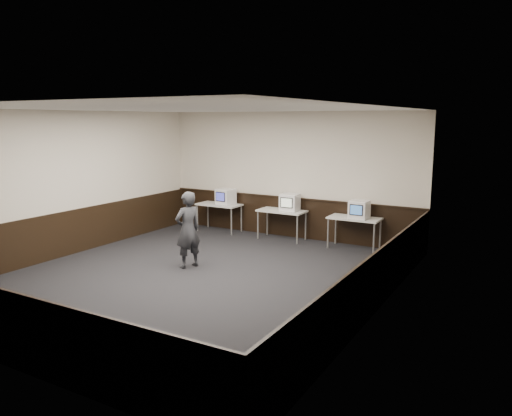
# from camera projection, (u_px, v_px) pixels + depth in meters

# --- Properties ---
(floor) EXTENTS (8.00, 8.00, 0.00)m
(floor) POSITION_uv_depth(u_px,v_px,m) (197.00, 278.00, 9.60)
(floor) COLOR black
(floor) RESTS_ON ground
(ceiling) EXTENTS (8.00, 8.00, 0.00)m
(ceiling) POSITION_uv_depth(u_px,v_px,m) (193.00, 108.00, 9.03)
(ceiling) COLOR white
(ceiling) RESTS_ON back_wall
(back_wall) EXTENTS (7.00, 0.00, 7.00)m
(back_wall) POSITION_uv_depth(u_px,v_px,m) (289.00, 175.00, 12.73)
(back_wall) COLOR beige
(back_wall) RESTS_ON ground
(left_wall) EXTENTS (0.00, 8.00, 8.00)m
(left_wall) POSITION_uv_depth(u_px,v_px,m) (67.00, 184.00, 11.03)
(left_wall) COLOR beige
(left_wall) RESTS_ON ground
(right_wall) EXTENTS (0.00, 8.00, 8.00)m
(right_wall) POSITION_uv_depth(u_px,v_px,m) (380.00, 213.00, 7.60)
(right_wall) COLOR beige
(right_wall) RESTS_ON ground
(wainscot_back) EXTENTS (6.98, 0.04, 1.00)m
(wainscot_back) POSITION_uv_depth(u_px,v_px,m) (288.00, 217.00, 12.91)
(wainscot_back) COLOR black
(wainscot_back) RESTS_ON back_wall
(wainscot_front) EXTENTS (6.98, 0.04, 1.00)m
(wainscot_front) POSITION_uv_depth(u_px,v_px,m) (2.00, 327.00, 6.11)
(wainscot_front) COLOR black
(wainscot_front) RESTS_ON front_wall
(wainscot_left) EXTENTS (0.04, 7.98, 1.00)m
(wainscot_left) POSITION_uv_depth(u_px,v_px,m) (71.00, 232.00, 11.21)
(wainscot_left) COLOR black
(wainscot_left) RESTS_ON left_wall
(wainscot_right) EXTENTS (0.04, 7.98, 1.00)m
(wainscot_right) POSITION_uv_depth(u_px,v_px,m) (376.00, 282.00, 7.81)
(wainscot_right) COLOR black
(wainscot_right) RESTS_ON right_wall
(wainscot_rail) EXTENTS (6.98, 0.06, 0.04)m
(wainscot_rail) POSITION_uv_depth(u_px,v_px,m) (288.00, 198.00, 12.80)
(wainscot_rail) COLOR black
(wainscot_rail) RESTS_ON wainscot_back
(desk_left) EXTENTS (1.20, 0.60, 0.75)m
(desk_left) POSITION_uv_depth(u_px,v_px,m) (219.00, 206.00, 13.48)
(desk_left) COLOR silver
(desk_left) RESTS_ON ground
(desk_center) EXTENTS (1.20, 0.60, 0.75)m
(desk_center) POSITION_uv_depth(u_px,v_px,m) (282.00, 213.00, 12.55)
(desk_center) COLOR silver
(desk_center) RESTS_ON ground
(desk_right) EXTENTS (1.20, 0.60, 0.75)m
(desk_right) POSITION_uv_depth(u_px,v_px,m) (354.00, 220.00, 11.62)
(desk_right) COLOR silver
(desk_right) RESTS_ON ground
(emac_left) EXTENTS (0.47, 0.49, 0.42)m
(emac_left) POSITION_uv_depth(u_px,v_px,m) (226.00, 197.00, 13.37)
(emac_left) COLOR white
(emac_left) RESTS_ON desk_left
(emac_center) EXTENTS (0.46, 0.49, 0.43)m
(emac_center) POSITION_uv_depth(u_px,v_px,m) (290.00, 202.00, 12.43)
(emac_center) COLOR white
(emac_center) RESTS_ON desk_center
(emac_right) EXTENTS (0.42, 0.45, 0.42)m
(emac_right) POSITION_uv_depth(u_px,v_px,m) (359.00, 209.00, 11.48)
(emac_right) COLOR white
(emac_right) RESTS_ON desk_right
(person) EXTENTS (0.55, 0.67, 1.58)m
(person) POSITION_uv_depth(u_px,v_px,m) (188.00, 230.00, 10.15)
(person) COLOR #28292E
(person) RESTS_ON ground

